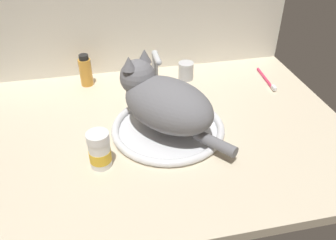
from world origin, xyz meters
The scene contains 9 objects.
countertop centered at (0.00, 0.00, 1.50)cm, with size 121.32×83.29×3.00cm, color beige.
backsplash_wall centered at (0.00, 42.85, 18.80)cm, with size 121.32×2.40×37.60cm, color silver.
sink_basin centered at (3.95, -1.32, 4.00)cm, with size 34.82×34.82×2.29cm.
faucet centered at (3.95, 19.02, 9.83)cm, with size 16.87×9.93×17.58cm.
cat centered at (2.56, 0.44, 13.23)cm, with size 33.48×37.18×20.20cm.
metal_jar centered at (17.69, 30.18, 6.35)cm, with size 5.82×5.82×6.66cm.
pill_bottle centered at (-17.03, -12.79, 8.01)cm, with size 6.06×6.06×10.79cm.
amber_bottle centered at (-19.78, 33.38, 8.68)cm, with size 4.59×4.59×12.07cm.
toothbrush centered at (47.50, 21.78, 3.62)cm, with size 2.40×17.88×1.70cm.
Camera 1 is at (-13.88, -84.99, 67.55)cm, focal length 37.00 mm.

